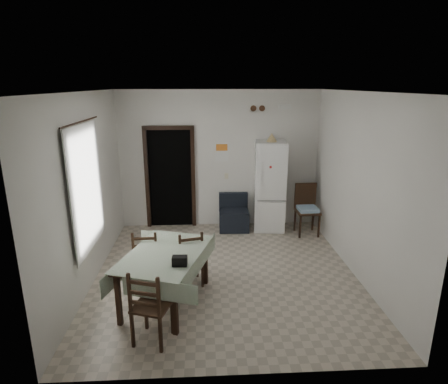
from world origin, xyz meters
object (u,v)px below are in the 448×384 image
navy_seat (234,212)px  dining_chair_far_left (147,256)px  corner_chair (307,210)px  dining_table (166,278)px  dining_chair_far_right (189,257)px  dining_chair_near_head (152,305)px  fridge (269,186)px

navy_seat → dining_chair_far_left: 2.64m
navy_seat → corner_chair: 1.52m
dining_chair_far_left → dining_table: bearing=120.0°
navy_seat → dining_chair_far_right: bearing=-109.5°
dining_table → dining_chair_near_head: bearing=-78.6°
dining_table → corner_chair: bearing=59.3°
corner_chair → dining_chair_near_head: 4.22m
fridge → dining_chair_near_head: 4.11m
dining_chair_near_head → dining_chair_far_left: bearing=-61.6°
dining_chair_far_right → dining_chair_near_head: 1.38m
dining_table → dining_chair_far_left: size_ratio=1.63×
corner_chair → dining_chair_far_right: 3.01m
fridge → dining_chair_far_right: size_ratio=2.09×
fridge → dining_table: bearing=-118.4°
corner_chair → dining_chair_far_left: bearing=-151.0°
navy_seat → dining_chair_near_head: size_ratio=0.77×
fridge → dining_table: size_ratio=1.28×
fridge → dining_table: (-1.92, -2.73, -0.56)m
dining_chair_far_left → fridge: bearing=-137.4°
dining_chair_far_left → dining_chair_near_head: size_ratio=0.93×
fridge → navy_seat: bearing=-173.3°
navy_seat → dining_chair_near_head: bearing=-107.7°
fridge → dining_chair_far_left: size_ratio=2.08×
fridge → navy_seat: 0.93m
fridge → dining_chair_far_right: (-1.62, -2.23, -0.49)m
dining_table → dining_chair_near_head: size_ratio=1.52×
dining_chair_near_head → fridge: bearing=-101.6°
dining_table → dining_chair_near_head: (-0.09, -0.82, 0.10)m
fridge → dining_chair_far_left: bearing=-129.7°
dining_chair_far_left → dining_chair_far_right: size_ratio=1.00×
navy_seat → dining_chair_far_left: bearing=-123.3°
dining_table → dining_chair_near_head: 0.83m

